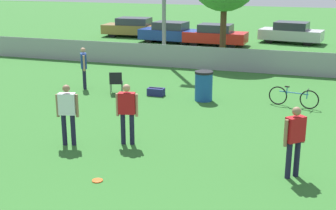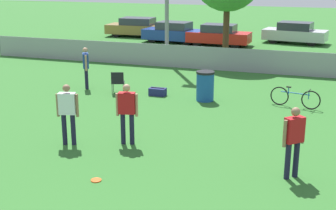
{
  "view_description": "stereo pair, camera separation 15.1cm",
  "coord_description": "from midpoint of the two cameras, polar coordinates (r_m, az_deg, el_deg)",
  "views": [
    {
      "loc": [
        3.6,
        -3.48,
        4.59
      ],
      "look_at": [
        -0.25,
        8.15,
        1.05
      ],
      "focal_mm": 50.0,
      "sensor_mm": 36.0,
      "label": 1
    },
    {
      "loc": [
        3.74,
        -3.43,
        4.59
      ],
      "look_at": [
        -0.25,
        8.15,
        1.05
      ],
      "focal_mm": 50.0,
      "sensor_mm": 36.0,
      "label": 2
    }
  ],
  "objects": [
    {
      "name": "spectator_in_blue",
      "position": [
        18.94,
        -9.76,
        4.84
      ],
      "size": [
        0.41,
        0.51,
        1.66
      ],
      "rotation": [
        0.0,
        0.0,
        2.11
      ],
      "color": "#191933",
      "rests_on": "ground_plane"
    },
    {
      "name": "parked_car_silver",
      "position": [
        31.8,
        15.35,
        8.48
      ],
      "size": [
        4.17,
        2.27,
        1.37
      ],
      "rotation": [
        0.0,
        0.0,
        -0.14
      ],
      "color": "black",
      "rests_on": "ground_plane"
    },
    {
      "name": "fence_backline",
      "position": [
        22.14,
        9.2,
        5.4
      ],
      "size": [
        27.17,
        0.07,
        1.21
      ],
      "color": "gray",
      "rests_on": "ground_plane"
    },
    {
      "name": "parked_car_blue",
      "position": [
        31.08,
        0.88,
        8.84
      ],
      "size": [
        4.15,
        2.08,
        1.34
      ],
      "rotation": [
        0.0,
        0.0,
        -0.09
      ],
      "color": "black",
      "rests_on": "ground_plane"
    },
    {
      "name": "trash_bin",
      "position": [
        17.04,
        4.8,
        2.34
      ],
      "size": [
        0.67,
        0.67,
        1.09
      ],
      "color": "#194C99",
      "rests_on": "ground_plane"
    },
    {
      "name": "folding_chair_sideline",
      "position": [
        18.1,
        -5.9,
        2.92
      ],
      "size": [
        0.61,
        0.61,
        0.86
      ],
      "rotation": [
        0.0,
        0.0,
        3.48
      ],
      "color": "#333338",
      "rests_on": "ground_plane"
    },
    {
      "name": "bicycle_sideline",
      "position": [
        16.8,
        15.48,
        0.88
      ],
      "size": [
        1.73,
        0.51,
        0.71
      ],
      "rotation": [
        0.0,
        0.0,
        -0.2
      ],
      "color": "black",
      "rests_on": "ground_plane"
    },
    {
      "name": "player_defender_red",
      "position": [
        12.62,
        -4.68,
        -0.54
      ],
      "size": [
        0.59,
        0.31,
        1.69
      ],
      "rotation": [
        0.0,
        0.0,
        0.23
      ],
      "color": "#191933",
      "rests_on": "ground_plane"
    },
    {
      "name": "player_receiver_white",
      "position": [
        12.81,
        -11.81,
        -0.59
      ],
      "size": [
        0.59,
        0.33,
        1.69
      ],
      "rotation": [
        0.0,
        0.0,
        0.27
      ],
      "color": "#191933",
      "rests_on": "ground_plane"
    },
    {
      "name": "player_thrower_red",
      "position": [
        10.9,
        15.46,
        -3.81
      ],
      "size": [
        0.47,
        0.47,
        1.69
      ],
      "rotation": [
        0.0,
        0.0,
        0.8
      ],
      "color": "#191933",
      "rests_on": "ground_plane"
    },
    {
      "name": "gear_bag_sideline",
      "position": [
        17.78,
        -1.03,
        1.63
      ],
      "size": [
        0.63,
        0.35,
        0.31
      ],
      "color": "navy",
      "rests_on": "ground_plane"
    },
    {
      "name": "frisbee_disc",
      "position": [
        10.84,
        -8.35,
        -9.05
      ],
      "size": [
        0.25,
        0.25,
        0.03
      ],
      "color": "#E5591E",
      "rests_on": "ground_plane"
    },
    {
      "name": "parked_car_tan",
      "position": [
        33.91,
        -3.58,
        9.44
      ],
      "size": [
        4.47,
        2.04,
        1.34
      ],
      "rotation": [
        0.0,
        0.0,
        0.05
      ],
      "color": "black",
      "rests_on": "ground_plane"
    },
    {
      "name": "parked_car_red",
      "position": [
        29.95,
        6.36,
        8.47
      ],
      "size": [
        3.96,
        1.77,
        1.33
      ],
      "rotation": [
        0.0,
        0.0,
        -0.03
      ],
      "color": "black",
      "rests_on": "ground_plane"
    }
  ]
}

